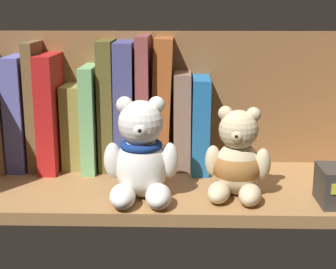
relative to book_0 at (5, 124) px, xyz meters
The scene contains 16 objects.
shelf_board 35.67cm from the book_0, 17.29° to the right, with size 71.47×25.95×2.00cm, color #9E7042.
shelf_back_panel 33.32cm from the book_0, ahead, with size 73.87×1.20×26.73cm, color brown.
book_0 is the anchor object (origin of this frame).
book_1 4.08cm from the book_0, ahead, with size 3.25×12.50×20.64cm, color #5B5EAC.
book_2 7.25cm from the book_0, ahead, with size 1.83×11.22×23.12cm, color brown.
book_3 9.57cm from the book_0, ahead, with size 3.17×14.98×21.01cm, color red.
book_4 13.00cm from the book_0, ahead, with size 3.53×9.02×15.34cm, color olive.
book_5 16.48cm from the book_0, ahead, with size 2.43×13.96×18.99cm, color #73B372.
book_6 19.75cm from the book_0, ahead, with size 2.68×10.73×23.40cm, color brown.
book_7 23.10cm from the book_0, ahead, with size 3.28×14.66×23.29cm, color #444680.
book_8 26.35cm from the book_0, ahead, with size 2.29×13.34×24.28cm, color #924545.
book_9 29.48cm from the book_0, ahead, with size 3.25×9.13×23.82cm, color #A95424.
book_10 32.80cm from the book_0, ahead, with size 3.05×9.11×17.63cm, color #8D6A56.
book_11 36.26cm from the book_0, ahead, with size 3.04×13.93×16.98cm, color #1F64A4.
teddy_bear_larger 31.46cm from the book_0, 32.08° to the right, with size 11.71×11.87×16.08cm.
teddy_bear_smaller 44.38cm from the book_0, 19.76° to the right, with size 10.66×11.39×14.31cm.
Camera 1 is at (0.08, -83.75, 32.24)cm, focal length 56.04 mm.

